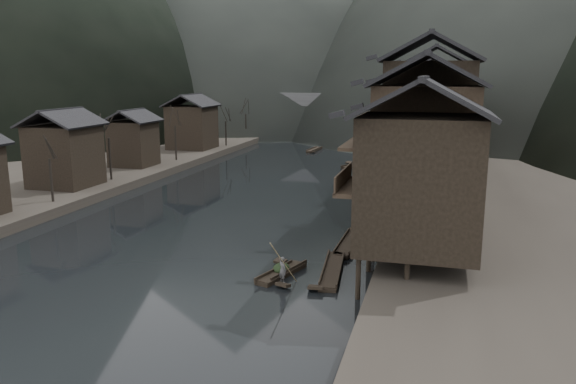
% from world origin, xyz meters
% --- Properties ---
extents(water, '(300.00, 300.00, 0.00)m').
position_xyz_m(water, '(0.00, 0.00, 0.00)').
color(water, black).
rests_on(water, ground).
extents(right_bank, '(40.00, 200.00, 1.80)m').
position_xyz_m(right_bank, '(35.00, 40.00, 0.90)').
color(right_bank, '#2D2823').
rests_on(right_bank, ground).
extents(left_bank, '(40.00, 200.00, 1.20)m').
position_xyz_m(left_bank, '(-35.00, 40.00, 0.60)').
color(left_bank, '#2D2823').
rests_on(left_bank, ground).
extents(stilt_houses, '(9.00, 67.60, 16.34)m').
position_xyz_m(stilt_houses, '(17.28, 19.06, 9.02)').
color(stilt_houses, black).
rests_on(stilt_houses, ground).
extents(left_houses, '(8.10, 53.20, 8.73)m').
position_xyz_m(left_houses, '(-20.50, 20.12, 5.66)').
color(left_houses, black).
rests_on(left_houses, left_bank).
extents(bare_trees, '(3.93, 72.62, 7.86)m').
position_xyz_m(bare_trees, '(-17.00, 19.25, 6.29)').
color(bare_trees, black).
rests_on(bare_trees, left_bank).
extents(moored_sampans, '(2.91, 50.81, 0.47)m').
position_xyz_m(moored_sampans, '(12.01, 14.49, 0.20)').
color(moored_sampans, black).
rests_on(moored_sampans, water).
extents(midriver_boats, '(12.04, 20.38, 0.45)m').
position_xyz_m(midriver_boats, '(2.17, 44.06, 0.20)').
color(midriver_boats, black).
rests_on(midriver_boats, water).
extents(stone_bridge, '(40.00, 6.00, 9.00)m').
position_xyz_m(stone_bridge, '(-0.00, 72.00, 5.11)').
color(stone_bridge, '#4C4C4F').
rests_on(stone_bridge, ground).
extents(hero_sampan, '(2.39, 5.00, 0.44)m').
position_xyz_m(hero_sampan, '(8.84, -7.84, 0.20)').
color(hero_sampan, black).
rests_on(hero_sampan, water).
extents(cargo_heap, '(1.10, 1.44, 0.66)m').
position_xyz_m(cargo_heap, '(8.77, -7.62, 0.76)').
color(cargo_heap, black).
rests_on(cargo_heap, hero_sampan).
extents(boatman, '(0.72, 0.69, 1.66)m').
position_xyz_m(boatman, '(9.38, -9.50, 1.26)').
color(boatman, '#504F52').
rests_on(boatman, hero_sampan).
extents(bamboo_pole, '(1.32, 2.52, 3.60)m').
position_xyz_m(bamboo_pole, '(9.58, -9.50, 3.89)').
color(bamboo_pole, '#8C7A51').
rests_on(bamboo_pole, boatman).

